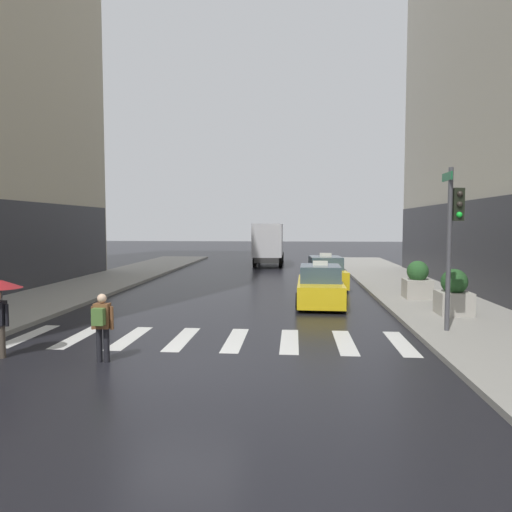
# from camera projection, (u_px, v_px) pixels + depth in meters

# --- Properties ---
(ground_plane) EXTENTS (160.00, 160.00, 0.00)m
(ground_plane) POSITION_uv_depth(u_px,v_px,m) (184.00, 373.00, 10.39)
(ground_plane) COLOR black
(crosswalk_markings) EXTENTS (11.30, 2.80, 0.01)m
(crosswalk_markings) POSITION_uv_depth(u_px,v_px,m) (209.00, 339.00, 13.37)
(crosswalk_markings) COLOR silver
(crosswalk_markings) RESTS_ON ground
(traffic_light_pole) EXTENTS (0.44, 0.84, 4.80)m
(traffic_light_pole) POSITION_uv_depth(u_px,v_px,m) (453.00, 226.00, 13.64)
(traffic_light_pole) COLOR #47474C
(traffic_light_pole) RESTS_ON curb_right
(taxi_lead) EXTENTS (2.02, 4.58, 1.80)m
(taxi_lead) POSITION_uv_depth(u_px,v_px,m) (320.00, 287.00, 19.21)
(taxi_lead) COLOR yellow
(taxi_lead) RESTS_ON ground
(taxi_second) EXTENTS (2.12, 4.63, 1.80)m
(taxi_second) POSITION_uv_depth(u_px,v_px,m) (325.00, 273.00, 24.47)
(taxi_second) COLOR yellow
(taxi_second) RESTS_ON ground
(box_truck) EXTENTS (2.31, 7.55, 3.35)m
(box_truck) POSITION_uv_depth(u_px,v_px,m) (269.00, 242.00, 37.30)
(box_truck) COLOR #2D2D2D
(box_truck) RESTS_ON ground
(pedestrian_with_umbrella) EXTENTS (0.96, 0.96, 1.94)m
(pedestrian_with_umbrella) POSITION_uv_depth(u_px,v_px,m) (0.00, 297.00, 11.42)
(pedestrian_with_umbrella) COLOR #473D33
(pedestrian_with_umbrella) RESTS_ON ground
(pedestrian_with_backpack) EXTENTS (0.55, 0.43, 1.65)m
(pedestrian_with_backpack) POSITION_uv_depth(u_px,v_px,m) (102.00, 322.00, 11.09)
(pedestrian_with_backpack) COLOR black
(pedestrian_with_backpack) RESTS_ON ground
(planter_near_corner) EXTENTS (1.10, 1.10, 1.60)m
(planter_near_corner) POSITION_uv_depth(u_px,v_px,m) (454.00, 294.00, 16.27)
(planter_near_corner) COLOR #A8A399
(planter_near_corner) RESTS_ON curb_right
(planter_mid_block) EXTENTS (1.10, 1.10, 1.60)m
(planter_mid_block) POSITION_uv_depth(u_px,v_px,m) (417.00, 281.00, 19.90)
(planter_mid_block) COLOR #A8A399
(planter_mid_block) RESTS_ON curb_right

